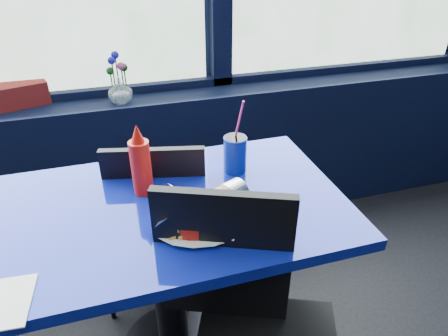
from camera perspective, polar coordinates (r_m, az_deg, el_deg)
window_sill at (r=2.23m, az=-19.38°, el=-0.97°), size 5.00×0.26×0.80m
near_table at (r=1.42m, az=-8.40°, el=-11.30°), size 1.20×0.70×0.75m
chair_near_front at (r=1.25m, az=3.54°, el=-20.97°), size 0.55×0.55×0.93m
chair_near_back at (r=1.70m, az=-10.52°, el=-6.71°), size 0.47×0.47×0.86m
flower_vase at (r=1.98m, az=-14.69°, el=11.01°), size 0.14×0.15×0.24m
food_basket at (r=1.21m, az=-2.67°, el=-6.36°), size 0.28×0.26×0.10m
ketchup_bottle at (r=1.33m, az=-11.81°, el=0.64°), size 0.07×0.07×0.25m
soda_cup at (r=1.44m, az=1.58°, el=2.12°), size 0.08×0.08×0.28m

